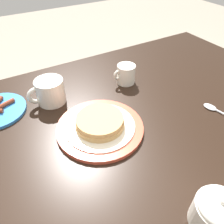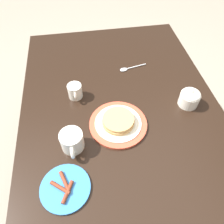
{
  "view_description": "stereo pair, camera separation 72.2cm",
  "coord_description": "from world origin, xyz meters",
  "px_view_note": "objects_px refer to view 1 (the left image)",
  "views": [
    {
      "loc": [
        0.2,
        0.38,
        1.2
      ],
      "look_at": [
        -0.05,
        -0.05,
        0.77
      ],
      "focal_mm": 35.0,
      "sensor_mm": 36.0,
      "label": 1
    },
    {
      "loc": [
        0.56,
        -0.15,
        1.53
      ],
      "look_at": [
        -0.05,
        -0.05,
        0.77
      ],
      "focal_mm": 35.0,
      "sensor_mm": 36.0,
      "label": 2
    }
  ],
  "objects_px": {
    "pancake_plate": "(98,126)",
    "creamer_pitcher": "(126,74)",
    "coffee_mug": "(49,91)",
    "sugar_bowl": "(217,212)",
    "spoon": "(218,111)"
  },
  "relations": [
    {
      "from": "creamer_pitcher",
      "to": "sugar_bowl",
      "type": "relative_size",
      "value": 1.08
    },
    {
      "from": "creamer_pitcher",
      "to": "sugar_bowl",
      "type": "height_order",
      "value": "sugar_bowl"
    },
    {
      "from": "coffee_mug",
      "to": "creamer_pitcher",
      "type": "bearing_deg",
      "value": 174.64
    },
    {
      "from": "coffee_mug",
      "to": "sugar_bowl",
      "type": "xyz_separation_m",
      "value": [
        -0.15,
        0.56,
        0.0
      ]
    },
    {
      "from": "creamer_pitcher",
      "to": "spoon",
      "type": "bearing_deg",
      "value": 118.19
    },
    {
      "from": "creamer_pitcher",
      "to": "sugar_bowl",
      "type": "xyz_separation_m",
      "value": [
        0.14,
        0.53,
        0.01
      ]
    },
    {
      "from": "pancake_plate",
      "to": "creamer_pitcher",
      "type": "xyz_separation_m",
      "value": [
        -0.21,
        -0.18,
        0.02
      ]
    },
    {
      "from": "pancake_plate",
      "to": "sugar_bowl",
      "type": "distance_m",
      "value": 0.36
    },
    {
      "from": "coffee_mug",
      "to": "spoon",
      "type": "distance_m",
      "value": 0.56
    },
    {
      "from": "pancake_plate",
      "to": "creamer_pitcher",
      "type": "height_order",
      "value": "creamer_pitcher"
    },
    {
      "from": "coffee_mug",
      "to": "pancake_plate",
      "type": "bearing_deg",
      "value": 110.46
    },
    {
      "from": "pancake_plate",
      "to": "spoon",
      "type": "height_order",
      "value": "pancake_plate"
    },
    {
      "from": "sugar_bowl",
      "to": "spoon",
      "type": "relative_size",
      "value": 0.6
    },
    {
      "from": "creamer_pitcher",
      "to": "coffee_mug",
      "type": "bearing_deg",
      "value": -5.36
    },
    {
      "from": "coffee_mug",
      "to": "sugar_bowl",
      "type": "height_order",
      "value": "sugar_bowl"
    }
  ]
}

